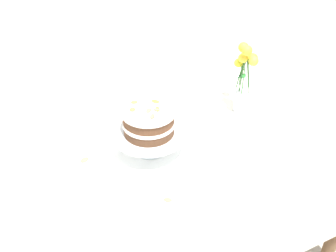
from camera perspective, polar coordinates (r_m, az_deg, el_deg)
The scene contains 7 objects.
dining_table at distance 1.69m, azimuth 1.95°, elevation -5.94°, with size 1.40×1.00×0.74m.
linen_napkin at distance 1.63m, azimuth -2.61°, elevation -3.64°, with size 0.32×0.32×0.00m, color white.
cake_stand at distance 1.58m, azimuth -2.69°, elevation -1.34°, with size 0.29×0.29×0.10m.
layer_cake at distance 1.53m, azimuth -2.77°, elevation 0.85°, with size 0.21×0.21×0.12m.
flower_vase at distance 1.83m, azimuth 10.69°, elevation 6.34°, with size 0.12×0.13×0.34m.
loose_petal_0 at distance 1.62m, azimuth -11.82°, elevation -4.73°, with size 0.04×0.03×0.01m, color #E56B51.
loose_petal_1 at distance 1.43m, azimuth -0.03°, elevation -10.47°, with size 0.03×0.02×0.01m, color #E56B51.
Camera 1 is at (-0.62, -1.12, 1.77)m, focal length 42.75 mm.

